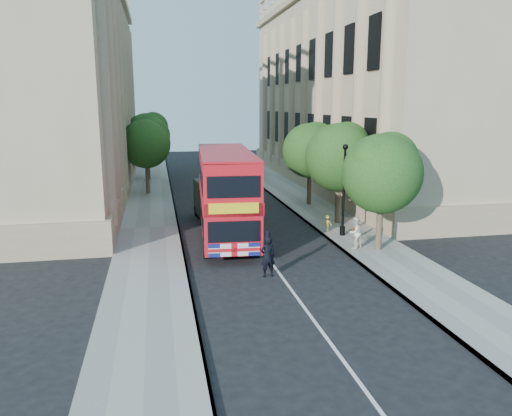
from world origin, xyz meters
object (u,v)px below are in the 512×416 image
lamp_post (344,194)px  police_constable (268,257)px  woman_pedestrian (355,232)px  double_decker_bus (226,191)px  box_van (212,202)px

lamp_post → police_constable: lamp_post is taller
police_constable → woman_pedestrian: bearing=-155.4°
double_decker_bus → lamp_post: bearing=-6.4°
lamp_post → box_van: size_ratio=1.15×
double_decker_bus → woman_pedestrian: double_decker_bus is taller
lamp_post → box_van: (-6.79, 5.73, -1.29)m
woman_pedestrian → lamp_post: bearing=-122.2°
double_decker_bus → police_constable: (0.88, -6.79, -1.75)m
lamp_post → woman_pedestrian: lamp_post is taller
box_van → police_constable: box_van is taller
box_van → woman_pedestrian: (6.47, -8.33, -0.26)m
police_constable → woman_pedestrian: 6.08m
double_decker_bus → police_constable: bearing=-78.8°
police_constable → box_van: bearing=-89.0°
lamp_post → woman_pedestrian: bearing=-97.0°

